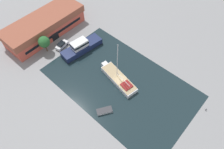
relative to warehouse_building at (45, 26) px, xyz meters
name	(u,v)px	position (x,y,z in m)	size (l,w,h in m)	color
ground_plane	(120,83)	(1.24, -30.21, -2.95)	(440.00, 440.00, 0.00)	gray
water_canal	(120,83)	(1.24, -30.21, -2.94)	(23.90, 38.85, 0.01)	#19282D
warehouse_building	(45,26)	(0.00, 0.00, 0.00)	(25.96, 10.07, 5.82)	#C64C3D
quay_tree_near_building	(44,42)	(-4.78, -6.57, 0.81)	(3.35, 3.35, 5.45)	brown
parked_car	(62,45)	(-0.66, -8.55, -2.09)	(4.42, 2.41, 1.71)	silver
sailboat_moored	(118,79)	(1.51, -29.35, -2.19)	(5.39, 12.87, 12.92)	silver
motor_cruiser	(81,47)	(2.40, -13.96, -1.55)	(13.16, 5.39, 3.84)	#19234C
small_dinghy	(104,111)	(-7.63, -32.90, -2.58)	(4.02, 3.36, 0.73)	silver
mooring_bollard	(206,110)	(9.11, -50.78, -2.61)	(0.26, 0.26, 0.64)	#47474C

